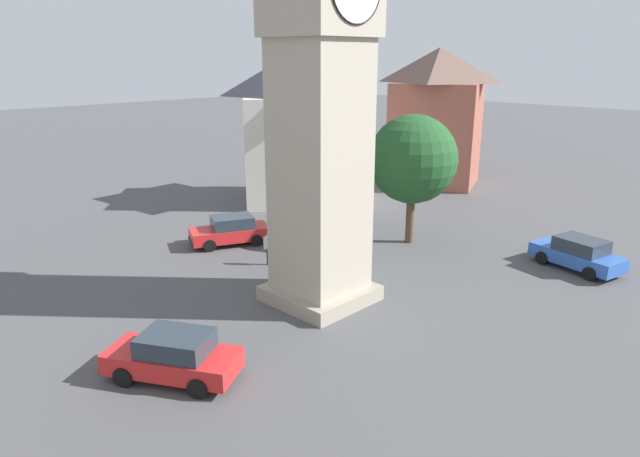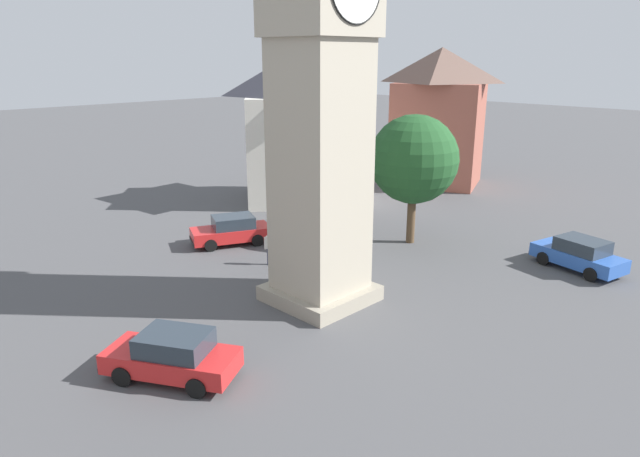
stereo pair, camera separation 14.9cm
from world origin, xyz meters
The scene contains 9 objects.
ground_plane centered at (0.00, 0.00, 0.00)m, with size 200.00×200.00×0.00m, color #4C4C4F.
clock_tower centered at (0.00, 0.00, 11.10)m, with size 4.50×4.50×19.07m.
car_blue_kerb centered at (1.77, 8.38, 0.76)m, with size 4.45×3.27×1.53m.
car_silver_kerb centered at (-7.39, -0.90, 0.76)m, with size 3.53×4.42×1.53m.
car_red_corner centered at (10.93, -6.17, 0.76)m, with size 2.56×4.40×1.53m.
pedestrian centered at (1.19, 4.55, 1.01)m, with size 0.38×0.48×1.69m.
tree centered at (8.71, 1.82, 4.49)m, with size 4.60×4.60×6.80m.
building_terrace_right centered at (22.09, 9.21, 5.20)m, with size 8.00×8.38×10.21m.
building_corner_back centered at (11.03, 13.03, 5.06)m, with size 9.79×9.74×9.92m.
Camera 1 is at (-15.28, -14.97, 9.65)m, focal length 31.71 mm.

